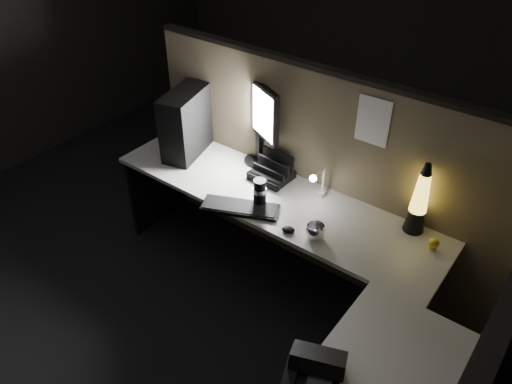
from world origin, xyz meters
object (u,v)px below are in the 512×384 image
Objects in this scene: pc_tower at (186,123)px; lava_lamp at (419,204)px; desk_phone at (314,369)px; keyboard at (240,208)px; monitor at (259,116)px.

pc_tower reaches higher than lava_lamp.
keyboard is at bearing 122.74° from desk_phone.
monitor is at bearing 177.10° from lava_lamp.
pc_tower is 0.99× the size of keyboard.
desk_phone reaches higher than keyboard.
monitor reaches higher than lava_lamp.
keyboard is (0.73, -0.31, -0.23)m from pc_tower.
lava_lamp reaches higher than keyboard.
desk_phone is at bearing -20.58° from monitor.
pc_tower is 1.62× the size of desk_phone.
desk_phone is (1.23, -1.26, -0.30)m from monitor.
monitor is (0.49, 0.21, 0.12)m from pc_tower.
desk_phone is at bearing -60.59° from keyboard.
lava_lamp is 1.21m from desk_phone.
keyboard is 1.23m from desk_phone.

